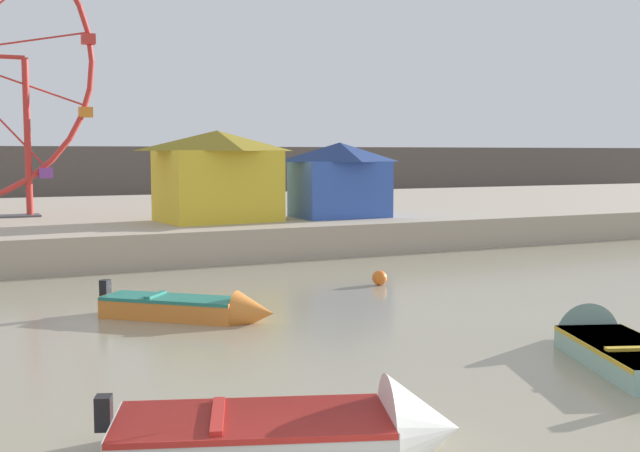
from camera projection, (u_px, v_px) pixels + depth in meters
name	position (u px, v px, depth m)	size (l,w,h in m)	color
quay_promenade	(31.00, 225.00, 35.75)	(110.00, 24.29, 1.21)	tan
motorboat_seafoam	(606.00, 344.00, 15.01)	(2.74, 4.42, 1.32)	#93BCAD
motorboat_pale_grey	(321.00, 431.00, 10.22)	(4.79, 2.99, 1.50)	silver
motorboat_orange_hull	(195.00, 308.00, 18.31)	(3.83, 3.52, 1.07)	orange
carnival_booth_blue_tent	(340.00, 178.00, 32.59)	(4.08, 2.80, 3.12)	#3356B7
carnival_booth_yellow_awning	(218.00, 174.00, 30.72)	(5.08, 3.90, 3.57)	yellow
mooring_buoy_orange	(380.00, 278.00, 23.07)	(0.44, 0.44, 0.44)	orange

